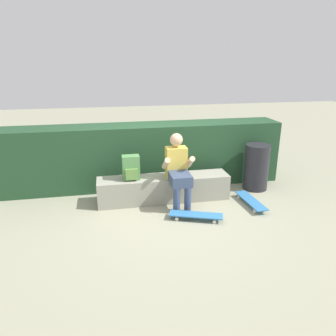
{
  "coord_description": "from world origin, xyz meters",
  "views": [
    {
      "loc": [
        -0.9,
        -4.61,
        2.3
      ],
      "look_at": [
        0.08,
        0.4,
        0.56
      ],
      "focal_mm": 34.15,
      "sensor_mm": 36.0,
      "label": 1
    }
  ],
  "objects_px": {
    "bench_main": "(164,188)",
    "skateboard_beside_bench": "(251,201)",
    "person_skater": "(178,168)",
    "backpack_on_bench": "(131,168)",
    "trash_bin": "(256,167)",
    "skateboard_near_person": "(196,215)"
  },
  "relations": [
    {
      "from": "bench_main",
      "to": "skateboard_beside_bench",
      "type": "height_order",
      "value": "bench_main"
    },
    {
      "from": "bench_main",
      "to": "person_skater",
      "type": "distance_m",
      "value": 0.51
    },
    {
      "from": "backpack_on_bench",
      "to": "trash_bin",
      "type": "bearing_deg",
      "value": 4.72
    },
    {
      "from": "person_skater",
      "to": "backpack_on_bench",
      "type": "distance_m",
      "value": 0.77
    },
    {
      "from": "skateboard_near_person",
      "to": "skateboard_beside_bench",
      "type": "xyz_separation_m",
      "value": [
        1.04,
        0.32,
        0.0
      ]
    },
    {
      "from": "person_skater",
      "to": "skateboard_beside_bench",
      "type": "xyz_separation_m",
      "value": [
        1.18,
        -0.27,
        -0.55
      ]
    },
    {
      "from": "skateboard_beside_bench",
      "to": "backpack_on_bench",
      "type": "xyz_separation_m",
      "value": [
        -1.93,
        0.47,
        0.54
      ]
    },
    {
      "from": "skateboard_beside_bench",
      "to": "bench_main",
      "type": "bearing_deg",
      "value": 160.72
    },
    {
      "from": "backpack_on_bench",
      "to": "skateboard_near_person",
      "type": "bearing_deg",
      "value": -41.75
    },
    {
      "from": "skateboard_beside_bench",
      "to": "trash_bin",
      "type": "distance_m",
      "value": 0.84
    },
    {
      "from": "backpack_on_bench",
      "to": "bench_main",
      "type": "bearing_deg",
      "value": 0.99
    },
    {
      "from": "skateboard_near_person",
      "to": "person_skater",
      "type": "bearing_deg",
      "value": 104.02
    },
    {
      "from": "bench_main",
      "to": "person_skater",
      "type": "relative_size",
      "value": 1.89
    },
    {
      "from": "bench_main",
      "to": "trash_bin",
      "type": "relative_size",
      "value": 2.64
    },
    {
      "from": "person_skater",
      "to": "skateboard_near_person",
      "type": "bearing_deg",
      "value": -75.98
    },
    {
      "from": "skateboard_beside_bench",
      "to": "backpack_on_bench",
      "type": "height_order",
      "value": "backpack_on_bench"
    },
    {
      "from": "person_skater",
      "to": "trash_bin",
      "type": "height_order",
      "value": "person_skater"
    },
    {
      "from": "person_skater",
      "to": "skateboard_beside_bench",
      "type": "bearing_deg",
      "value": -13.04
    },
    {
      "from": "bench_main",
      "to": "trash_bin",
      "type": "distance_m",
      "value": 1.79
    },
    {
      "from": "bench_main",
      "to": "skateboard_near_person",
      "type": "height_order",
      "value": "bench_main"
    },
    {
      "from": "person_skater",
      "to": "bench_main",
      "type": "bearing_deg",
      "value": 133.33
    },
    {
      "from": "skateboard_near_person",
      "to": "trash_bin",
      "type": "bearing_deg",
      "value": 34.75
    }
  ]
}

